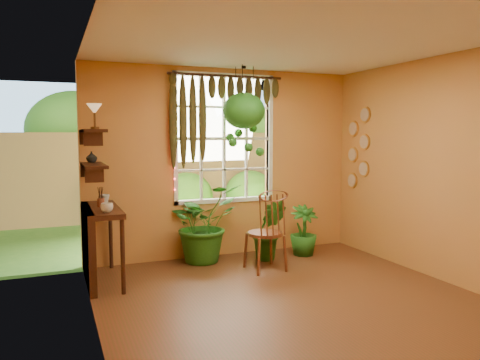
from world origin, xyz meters
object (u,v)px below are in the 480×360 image
at_px(potted_plant_left, 203,223).
at_px(hanging_basket, 244,117).
at_px(potted_plant_mid, 269,230).
at_px(counter_ledge, 93,237).
at_px(windsor_chair, 266,244).

xyz_separation_m(potted_plant_left, hanging_basket, (0.59, -0.06, 1.46)).
bearing_deg(potted_plant_left, potted_plant_mid, -17.30).
relative_size(counter_ledge, windsor_chair, 0.98).
bearing_deg(windsor_chair, potted_plant_mid, 57.76).
bearing_deg(hanging_basket, counter_ledge, -170.48).
height_order(windsor_chair, potted_plant_mid, windsor_chair).
relative_size(counter_ledge, potted_plant_left, 1.11).
height_order(windsor_chair, hanging_basket, hanging_basket).
distance_m(windsor_chair, hanging_basket, 1.77).
bearing_deg(windsor_chair, hanging_basket, 90.67).
relative_size(counter_ledge, hanging_basket, 0.95).
bearing_deg(potted_plant_mid, potted_plant_left, 162.70).
distance_m(counter_ledge, windsor_chair, 2.16).
distance_m(counter_ledge, hanging_basket, 2.56).
bearing_deg(windsor_chair, potted_plant_left, 128.04).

